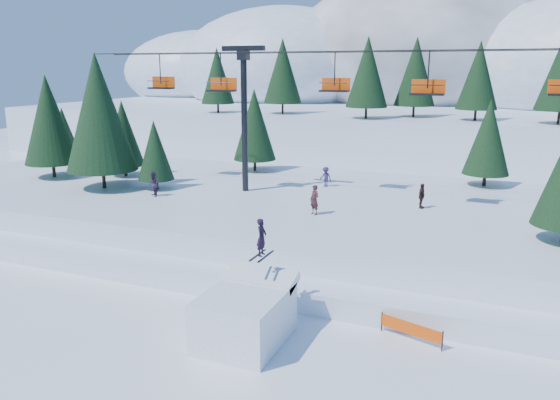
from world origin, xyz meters
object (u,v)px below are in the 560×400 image
at_px(chairlift, 395,100).
at_px(banner_far, 511,332).
at_px(jump_kicker, 246,314).
at_px(banner_near, 411,329).

xyz_separation_m(chairlift, banner_far, (7.60, -12.27, -8.78)).
bearing_deg(banner_far, chairlift, 121.80).
distance_m(jump_kicker, banner_far, 11.16).
distance_m(chairlift, banner_far, 16.89).
bearing_deg(jump_kicker, banner_far, 20.89).
bearing_deg(banner_near, chairlift, 105.17).
distance_m(jump_kicker, banner_near, 7.04).
distance_m(chairlift, banner_near, 16.62).
relative_size(banner_near, banner_far, 0.96).
bearing_deg(banner_near, banner_far, 19.07).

